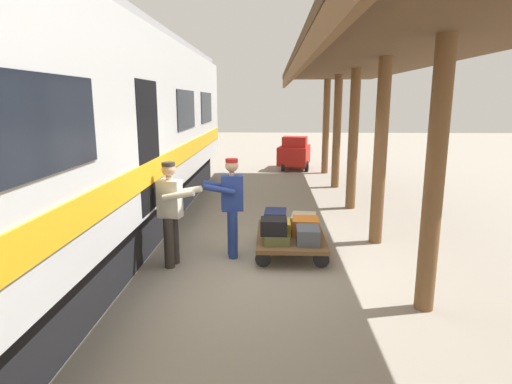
{
  "coord_description": "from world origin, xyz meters",
  "views": [
    {
      "loc": [
        0.14,
        6.57,
        2.65
      ],
      "look_at": [
        0.39,
        -0.45,
        1.15
      ],
      "focal_mm": 30.21,
      "sensor_mm": 36.0,
      "label": 1
    }
  ],
  "objects": [
    {
      "name": "suitcase_olive_duffel",
      "position": [
        0.05,
        -0.25,
        0.41
      ],
      "size": [
        0.45,
        0.49,
        0.16
      ],
      "primitive_type": "cube",
      "rotation": [
        0.0,
        0.0,
        0.08
      ],
      "color": "brown",
      "rests_on": "luggage_cart"
    },
    {
      "name": "baggage_tug",
      "position": [
        -0.76,
        -10.22,
        0.63
      ],
      "size": [
        1.4,
        1.88,
        1.3
      ],
      "color": "#B21E19",
      "rests_on": "ground_plane"
    },
    {
      "name": "porter_by_door",
      "position": [
        1.73,
        -0.03,
        0.93
      ],
      "size": [
        0.71,
        0.52,
        1.7
      ],
      "color": "#332D28",
      "rests_on": "ground_plane"
    },
    {
      "name": "porter_in_overalls",
      "position": [
        0.81,
        -0.49,
        0.93
      ],
      "size": [
        0.71,
        0.5,
        1.7
      ],
      "color": "navy",
      "rests_on": "ground_plane"
    },
    {
      "name": "luggage_cart",
      "position": [
        -0.21,
        -0.75,
        0.28
      ],
      "size": [
        1.2,
        1.82,
        0.33
      ],
      "color": "brown",
      "rests_on": "ground_plane"
    },
    {
      "name": "suitcase_orange_carryall",
      "position": [
        -0.48,
        -0.75,
        0.47
      ],
      "size": [
        0.48,
        0.49,
        0.29
      ],
      "primitive_type": "cube",
      "rotation": [
        0.0,
        0.0,
        -0.05
      ],
      "color": "#CC6B23",
      "rests_on": "luggage_cart"
    },
    {
      "name": "train_car",
      "position": [
        3.52,
        0.0,
        2.06
      ],
      "size": [
        3.02,
        17.15,
        4.0
      ],
      "color": "silver",
      "rests_on": "ground_plane"
    },
    {
      "name": "ground_plane",
      "position": [
        0.0,
        0.0,
        0.0
      ],
      "size": [
        60.0,
        60.0,
        0.0
      ],
      "primitive_type": "plane",
      "color": "gray"
    },
    {
      "name": "platform_canopy",
      "position": [
        -1.79,
        0.0,
        3.24
      ],
      "size": [
        3.2,
        19.52,
        3.56
      ],
      "color": "brown",
      "rests_on": "ground_plane"
    },
    {
      "name": "suitcase_slate_roller",
      "position": [
        -0.48,
        -0.25,
        0.47
      ],
      "size": [
        0.38,
        0.52,
        0.27
      ],
      "primitive_type": "cube",
      "rotation": [
        0.0,
        0.0,
        -0.02
      ],
      "color": "#4C515B",
      "rests_on": "luggage_cart"
    },
    {
      "name": "suitcase_yellow_case",
      "position": [
        0.05,
        -0.75,
        0.45
      ],
      "size": [
        0.52,
        0.51,
        0.23
      ],
      "primitive_type": "cube",
      "rotation": [
        0.0,
        0.0,
        0.01
      ],
      "color": "gold",
      "rests_on": "luggage_cart"
    },
    {
      "name": "suitcase_black_hardshell",
      "position": [
        0.09,
        -0.24,
        0.62
      ],
      "size": [
        0.43,
        0.39,
        0.25
      ],
      "primitive_type": "cube",
      "rotation": [
        0.0,
        0.0,
        -0.01
      ],
      "color": "black",
      "rests_on": "suitcase_olive_duffel"
    },
    {
      "name": "suitcase_navy_fabric",
      "position": [
        0.05,
        -1.25,
        0.48
      ],
      "size": [
        0.43,
        0.59,
        0.29
      ],
      "primitive_type": "cube",
      "rotation": [
        0.0,
        0.0,
        -0.05
      ],
      "color": "navy",
      "rests_on": "luggage_cart"
    },
    {
      "name": "suitcase_cream_canvas",
      "position": [
        -0.48,
        -1.25,
        0.44
      ],
      "size": [
        0.52,
        0.63,
        0.22
      ],
      "primitive_type": "cube",
      "rotation": [
        0.0,
        0.0,
        -0.14
      ],
      "color": "beige",
      "rests_on": "luggage_cart"
    }
  ]
}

